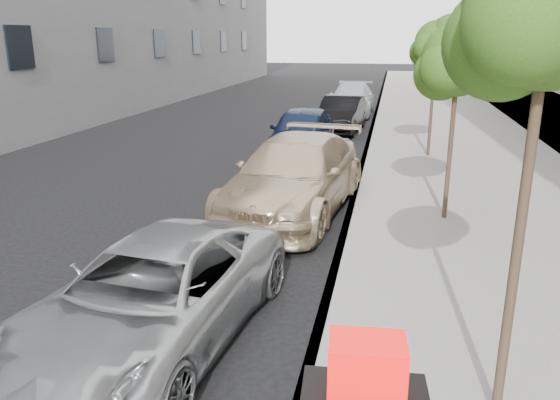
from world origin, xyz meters
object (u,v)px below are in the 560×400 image
(tree_far, at_px, (438,42))
(minivan, at_px, (154,295))
(sedan_rear, at_px, (352,99))
(sedan_black, at_px, (341,114))
(tree_near, at_px, (554,5))
(tree_mid, at_px, (460,59))
(sedan_blue, at_px, (302,132))
(suv, at_px, (295,176))

(tree_far, xyz_separation_m, minivan, (-4.14, -12.21, -3.02))
(tree_far, xyz_separation_m, sedan_rear, (-3.33, 10.37, -2.92))
(sedan_black, bearing_deg, tree_near, -74.56)
(minivan, relative_size, sedan_rear, 0.91)
(tree_mid, relative_size, sedan_blue, 0.87)
(tree_mid, height_order, sedan_blue, tree_mid)
(minivan, xyz_separation_m, suv, (0.79, 5.93, 0.16))
(tree_mid, distance_m, suv, 4.24)
(tree_near, relative_size, sedan_rear, 0.91)
(minivan, bearing_deg, tree_mid, 60.51)
(tree_mid, height_order, suv, tree_mid)
(tree_far, distance_m, sedan_blue, 5.06)
(minivan, bearing_deg, sedan_black, 93.72)
(sedan_blue, xyz_separation_m, sedan_rear, (0.82, 10.74, -0.04))
(suv, bearing_deg, sedan_black, 96.70)
(suv, bearing_deg, tree_far, 68.74)
(tree_mid, relative_size, suv, 0.72)
(suv, height_order, sedan_rear, suv)
(sedan_blue, bearing_deg, minivan, -90.94)
(sedan_black, bearing_deg, minivan, -87.82)
(minivan, height_order, sedan_black, sedan_black)
(sedan_blue, bearing_deg, tree_mid, -56.91)
(tree_mid, bearing_deg, suv, 176.20)
(tree_far, distance_m, sedan_black, 6.60)
(tree_far, distance_m, sedan_rear, 11.28)
(sedan_black, bearing_deg, tree_far, -50.76)
(tree_mid, xyz_separation_m, tree_far, (-0.00, 6.50, 0.25))
(tree_mid, bearing_deg, sedan_black, 106.31)
(suv, height_order, sedan_blue, suv)
(sedan_rear, bearing_deg, tree_far, -71.62)
(tree_far, height_order, sedan_black, tree_far)
(tree_far, bearing_deg, tree_mid, -90.00)
(suv, bearing_deg, minivan, -90.80)
(tree_mid, bearing_deg, minivan, -125.92)
(tree_mid, distance_m, minivan, 7.57)
(sedan_blue, xyz_separation_m, sedan_black, (0.82, 5.24, -0.09))
(tree_far, bearing_deg, sedan_blue, -174.88)
(suv, xyz_separation_m, sedan_rear, (0.02, 16.65, -0.07))
(suv, relative_size, sedan_black, 1.30)
(sedan_blue, relative_size, sedan_black, 1.08)
(tree_near, height_order, tree_mid, tree_near)
(tree_mid, xyz_separation_m, sedan_rear, (-3.33, 16.87, -2.67))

